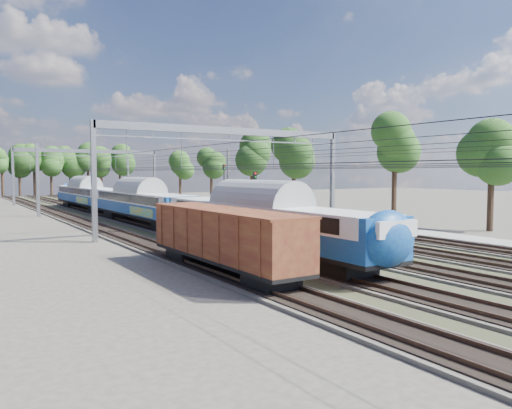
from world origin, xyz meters
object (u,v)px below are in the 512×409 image
emu_train (141,198)px  signal_near (255,194)px  worker (75,194)px  signal_far (224,181)px  freight_boxcar (223,236)px

emu_train → signal_near: signal_near is taller
emu_train → signal_near: size_ratio=12.62×
worker → signal_near: 65.01m
emu_train → signal_near: 12.08m
emu_train → signal_far: size_ratio=10.51×
worker → signal_far: signal_far is taller
signal_near → signal_far: size_ratio=0.83×
emu_train → signal_far: (15.87, 12.04, 1.28)m
freight_boxcar → signal_far: size_ratio=1.98×
emu_train → worker: (5.86, 55.12, -1.87)m
signal_near → signal_far: 23.62m
worker → signal_far: (10.01, -43.08, 3.15)m
freight_boxcar → worker: bearing=82.6°
signal_near → emu_train: bearing=138.2°
freight_boxcar → worker: 80.84m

